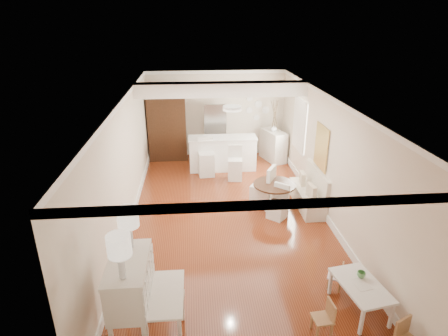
{
  "coord_description": "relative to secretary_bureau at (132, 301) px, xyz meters",
  "views": [
    {
      "loc": [
        -0.76,
        -7.58,
        4.42
      ],
      "look_at": [
        -0.09,
        0.3,
        1.18
      ],
      "focal_mm": 30.0,
      "sensor_mm": 36.0,
      "label": 1
    }
  ],
  "objects": [
    {
      "name": "room",
      "position": [
        1.74,
        3.65,
        1.3
      ],
      "size": [
        9.0,
        9.04,
        2.82
      ],
      "color": "brown",
      "rests_on": "ground"
    },
    {
      "name": "secretary_bureau",
      "position": [
        0.0,
        0.0,
        0.0
      ],
      "size": [
        1.07,
        1.09,
        1.36
      ],
      "primitive_type": "cube",
      "rotation": [
        0.0,
        0.0,
        -0.0
      ],
      "color": "white",
      "rests_on": "ground"
    },
    {
      "name": "gustavian_armchair",
      "position": [
        0.43,
        0.08,
        -0.15
      ],
      "size": [
        0.65,
        0.65,
        1.07
      ],
      "primitive_type": "cube",
      "rotation": [
        0.0,
        0.0,
        1.51
      ],
      "color": "white",
      "rests_on": "ground"
    },
    {
      "name": "kids_table",
      "position": [
        3.49,
        0.27,
        -0.43
      ],
      "size": [
        0.77,
        1.1,
        0.51
      ],
      "primitive_type": "cube",
      "rotation": [
        0.0,
        0.0,
        0.17
      ],
      "color": "silver",
      "rests_on": "ground"
    },
    {
      "name": "kids_chair_a",
      "position": [
        2.74,
        -0.15,
        -0.39
      ],
      "size": [
        0.3,
        0.3,
        0.57
      ],
      "primitive_type": "cube",
      "rotation": [
        0.0,
        0.0,
        -1.48
      ],
      "color": "#A87A4C",
      "rests_on": "ground"
    },
    {
      "name": "kids_chair_b",
      "position": [
        3.3,
        0.82,
        -0.43
      ],
      "size": [
        0.33,
        0.33,
        0.5
      ],
      "primitive_type": "cube",
      "rotation": [
        0.0,
        0.0,
        -2.03
      ],
      "color": "olive",
      "rests_on": "ground"
    },
    {
      "name": "banquette",
      "position": [
        3.69,
        3.82,
        -0.19
      ],
      "size": [
        0.52,
        1.6,
        0.98
      ],
      "primitive_type": "cube",
      "color": "silver",
      "rests_on": "ground"
    },
    {
      "name": "dining_table",
      "position": [
        2.83,
        3.71,
        -0.33
      ],
      "size": [
        1.31,
        1.31,
        0.69
      ],
      "primitive_type": "cylinder",
      "rotation": [
        0.0,
        0.0,
        0.36
      ],
      "color": "#402414",
      "rests_on": "ground"
    },
    {
      "name": "slip_chair_near",
      "position": [
        2.84,
        3.32,
        -0.27
      ],
      "size": [
        0.55,
        0.55,
        0.81
      ],
      "primitive_type": "cube",
      "rotation": [
        0.0,
        0.0,
        -0.71
      ],
      "color": "white",
      "rests_on": "ground"
    },
    {
      "name": "slip_chair_far",
      "position": [
        2.6,
        4.05,
        -0.17
      ],
      "size": [
        0.68,
        0.67,
        1.02
      ],
      "primitive_type": "cube",
      "rotation": [
        0.0,
        0.0,
        -2.09
      ],
      "color": "white",
      "rests_on": "ground"
    },
    {
      "name": "breakfast_counter",
      "position": [
        1.8,
        6.42,
        -0.16
      ],
      "size": [
        2.05,
        0.65,
        1.03
      ],
      "primitive_type": "cube",
      "color": "white",
      "rests_on": "ground"
    },
    {
      "name": "bar_stool_left",
      "position": [
        1.28,
        5.98,
        -0.12
      ],
      "size": [
        0.48,
        0.48,
        1.11
      ],
      "primitive_type": "cube",
      "rotation": [
        0.0,
        0.0,
        0.08
      ],
      "color": "white",
      "rests_on": "ground"
    },
    {
      "name": "bar_stool_right",
      "position": [
        2.09,
        5.6,
        -0.18
      ],
      "size": [
        0.44,
        0.44,
        1.0
      ],
      "primitive_type": "cube",
      "rotation": [
        0.0,
        0.0,
        -0.1
      ],
      "color": "white",
      "rests_on": "ground"
    },
    {
      "name": "pantry_cabinet",
      "position": [
        0.1,
        7.5,
        0.47
      ],
      "size": [
        1.2,
        0.6,
        2.3
      ],
      "primitive_type": "cube",
      "color": "#381E11",
      "rests_on": "ground"
    },
    {
      "name": "fridge",
      "position": [
        2.0,
        7.47,
        0.22
      ],
      "size": [
        0.75,
        0.65,
        1.8
      ],
      "primitive_type": "imported",
      "color": "silver",
      "rests_on": "ground"
    },
    {
      "name": "sideboard",
      "position": [
        3.51,
        7.08,
        -0.19
      ],
      "size": [
        0.76,
        1.13,
        0.99
      ],
      "primitive_type": "cube",
      "rotation": [
        0.0,
        0.0,
        0.32
      ],
      "color": "beige",
      "rests_on": "ground"
    },
    {
      "name": "pencil_cup",
      "position": [
        3.55,
        0.44,
        -0.12
      ],
      "size": [
        0.17,
        0.17,
        0.1
      ],
      "primitive_type": "imported",
      "rotation": [
        0.0,
        0.0,
        -0.34
      ],
      "color": "#62A863",
      "rests_on": "kids_table"
    },
    {
      "name": "branch_vase",
      "position": [
        3.49,
        7.05,
        0.41
      ],
      "size": [
        0.22,
        0.22,
        0.2
      ],
      "primitive_type": "imported",
      "rotation": [
        0.0,
        0.0,
        -0.16
      ],
      "color": "white",
      "rests_on": "sideboard"
    }
  ]
}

